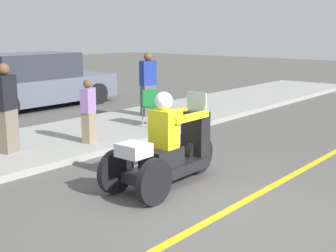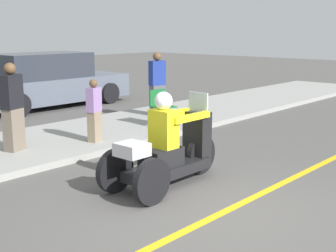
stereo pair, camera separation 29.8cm
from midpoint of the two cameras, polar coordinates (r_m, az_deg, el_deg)
ground_plane at (r=5.98m, az=7.50°, el=-10.74°), size 60.00×60.00×0.00m
lane_stripe at (r=6.32m, az=9.76°, el=-9.53°), size 24.00×0.12×0.01m
sidewalk_strip at (r=9.22m, az=-16.75°, el=-2.68°), size 28.00×2.80×0.12m
motorcycle_trike at (r=6.85m, az=1.26°, el=-3.25°), size 2.13×0.82×1.41m
spectator_with_child at (r=8.73m, az=-17.51°, el=2.01°), size 0.43×0.33×1.58m
spectator_mid_group at (r=9.12m, az=-8.06°, el=1.72°), size 0.33×0.25×1.22m
spectator_far_back at (r=11.82m, az=-0.60°, el=4.99°), size 0.43×0.32×1.59m
folding_chair_set_back at (r=10.55m, az=-0.06°, el=2.73°), size 0.51×0.51×0.82m
parked_car_lot_right at (r=14.31m, az=-13.90°, el=5.26°), size 4.84×1.95×1.60m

